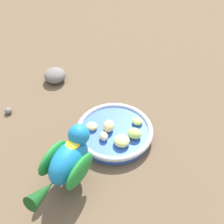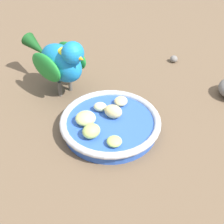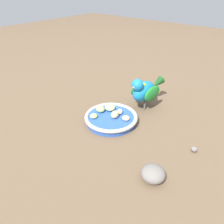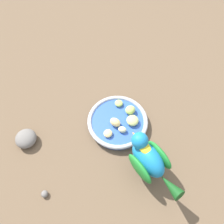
# 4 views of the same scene
# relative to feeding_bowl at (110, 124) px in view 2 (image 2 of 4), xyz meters

# --- Properties ---
(ground_plane) EXTENTS (4.00, 4.00, 0.00)m
(ground_plane) POSITION_rel_feeding_bowl_xyz_m (0.02, 0.00, -0.02)
(ground_plane) COLOR brown
(feeding_bowl) EXTENTS (0.19, 0.19, 0.03)m
(feeding_bowl) POSITION_rel_feeding_bowl_xyz_m (0.00, 0.00, 0.00)
(feeding_bowl) COLOR #2D56B7
(feeding_bowl) RESTS_ON ground_plane
(apple_piece_0) EXTENTS (0.03, 0.03, 0.02)m
(apple_piece_0) POSITION_rel_feeding_bowl_xyz_m (-0.02, 0.05, 0.01)
(apple_piece_0) COLOR #E5C67F
(apple_piece_0) RESTS_ON feeding_bowl
(apple_piece_1) EXTENTS (0.03, 0.03, 0.02)m
(apple_piece_1) POSITION_rel_feeding_bowl_xyz_m (-0.00, -0.05, 0.02)
(apple_piece_1) COLOR #B2CC66
(apple_piece_1) RESTS_ON feeding_bowl
(apple_piece_2) EXTENTS (0.04, 0.03, 0.03)m
(apple_piece_2) POSITION_rel_feeding_bowl_xyz_m (-0.00, 0.01, 0.02)
(apple_piece_2) COLOR #E5C67F
(apple_piece_2) RESTS_ON feeding_bowl
(apple_piece_3) EXTENTS (0.05, 0.05, 0.02)m
(apple_piece_3) POSITION_rel_feeding_bowl_xyz_m (-0.03, -0.03, 0.02)
(apple_piece_3) COLOR #C6D17A
(apple_piece_3) RESTS_ON feeding_bowl
(apple_piece_4) EXTENTS (0.04, 0.04, 0.01)m
(apple_piece_4) POSITION_rel_feeding_bowl_xyz_m (0.04, -0.04, 0.01)
(apple_piece_4) COLOR #B2CC66
(apple_piece_4) RESTS_ON feeding_bowl
(apple_piece_5) EXTENTS (0.03, 0.03, 0.02)m
(apple_piece_5) POSITION_rel_feeding_bowl_xyz_m (-0.03, 0.01, 0.02)
(apple_piece_5) COLOR beige
(apple_piece_5) RESTS_ON feeding_bowl
(parrot) EXTENTS (0.19, 0.09, 0.13)m
(parrot) POSITION_rel_feeding_bowl_xyz_m (-0.16, 0.03, 0.06)
(parrot) COLOR #59544C
(parrot) RESTS_ON ground_plane
(pebble_0) EXTENTS (0.03, 0.02, 0.02)m
(pebble_0) POSITION_rel_feeding_bowl_xyz_m (-0.04, 0.29, -0.01)
(pebble_0) COLOR slate
(pebble_0) RESTS_ON ground_plane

